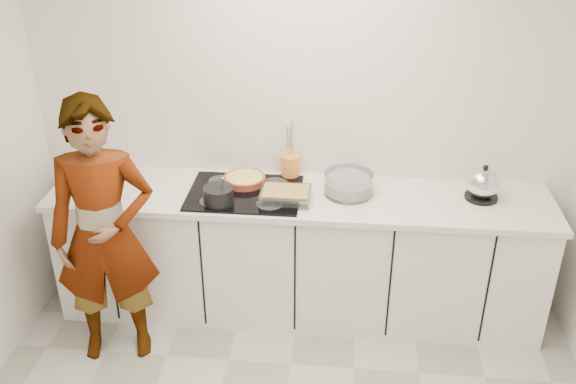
# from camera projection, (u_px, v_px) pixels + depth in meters

# --- Properties ---
(wall_back) EXTENTS (3.60, 0.00, 2.60)m
(wall_back) POSITION_uv_depth(u_px,v_px,m) (304.00, 120.00, 4.22)
(wall_back) COLOR white
(wall_back) RESTS_ON ground
(base_cabinets) EXTENTS (3.20, 0.58, 0.87)m
(base_cabinets) POSITION_uv_depth(u_px,v_px,m) (299.00, 256.00, 4.34)
(base_cabinets) COLOR white
(base_cabinets) RESTS_ON floor
(countertop) EXTENTS (3.24, 0.64, 0.04)m
(countertop) POSITION_uv_depth(u_px,v_px,m) (299.00, 198.00, 4.13)
(countertop) COLOR white
(countertop) RESTS_ON base_cabinets
(hob) EXTENTS (0.72, 0.54, 0.01)m
(hob) POSITION_uv_depth(u_px,v_px,m) (245.00, 193.00, 4.13)
(hob) COLOR black
(hob) RESTS_ON countertop
(tart_dish) EXTENTS (0.36, 0.36, 0.05)m
(tart_dish) POSITION_uv_depth(u_px,v_px,m) (245.00, 179.00, 4.23)
(tart_dish) COLOR #9E3C27
(tart_dish) RESTS_ON hob
(saucepan) EXTENTS (0.23, 0.23, 0.18)m
(saucepan) POSITION_uv_depth(u_px,v_px,m) (219.00, 195.00, 3.97)
(saucepan) COLOR black
(saucepan) RESTS_ON hob
(baking_dish) EXTENTS (0.32, 0.23, 0.06)m
(baking_dish) POSITION_uv_depth(u_px,v_px,m) (286.00, 194.00, 4.03)
(baking_dish) COLOR silver
(baking_dish) RESTS_ON hob
(mixing_bowl) EXTENTS (0.39, 0.39, 0.15)m
(mixing_bowl) POSITION_uv_depth(u_px,v_px,m) (348.00, 184.00, 4.10)
(mixing_bowl) COLOR silver
(mixing_bowl) RESTS_ON countertop
(tea_towel) EXTENTS (0.26, 0.24, 0.04)m
(tea_towel) POSITION_uv_depth(u_px,v_px,m) (354.00, 192.00, 4.11)
(tea_towel) COLOR white
(tea_towel) RESTS_ON countertop
(kettle) EXTENTS (0.27, 0.27, 0.24)m
(kettle) POSITION_uv_depth(u_px,v_px,m) (483.00, 185.00, 4.03)
(kettle) COLOR black
(kettle) RESTS_ON countertop
(utensil_crock) EXTENTS (0.14, 0.14, 0.16)m
(utensil_crock) POSITION_uv_depth(u_px,v_px,m) (290.00, 166.00, 4.31)
(utensil_crock) COLOR #F8903D
(utensil_crock) RESTS_ON countertop
(cook) EXTENTS (0.70, 0.54, 1.71)m
(cook) POSITION_uv_depth(u_px,v_px,m) (104.00, 235.00, 3.79)
(cook) COLOR white
(cook) RESTS_ON floor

